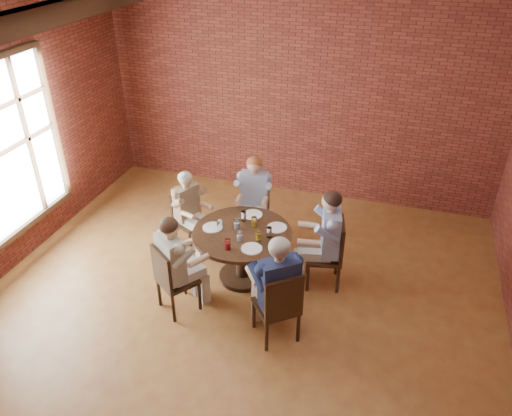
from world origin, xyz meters
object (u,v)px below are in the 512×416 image
(chair_b, at_px, (255,206))
(dining_table, at_px, (242,246))
(chair_d, at_px, (171,278))
(chair_e, at_px, (280,305))
(diner_c, at_px, (190,212))
(diner_e, at_px, (277,288))
(diner_d, at_px, (176,265))
(diner_a, at_px, (325,240))
(chair_c, at_px, (187,218))
(smartphone, at_px, (258,247))
(chair_a, at_px, (331,251))
(diner_b, at_px, (254,199))

(chair_b, bearing_deg, dining_table, -90.00)
(dining_table, relative_size, chair_b, 1.38)
(chair_d, relative_size, chair_e, 0.97)
(diner_c, distance_m, chair_e, 2.20)
(chair_e, relative_size, diner_e, 0.70)
(diner_d, bearing_deg, chair_d, 90.00)
(diner_a, relative_size, chair_c, 1.57)
(chair_d, bearing_deg, diner_d, -90.00)
(dining_table, relative_size, smartphone, 10.01)
(chair_c, height_order, diner_c, diner_c)
(chair_a, height_order, diner_b, diner_b)
(diner_b, relative_size, diner_e, 0.95)
(diner_d, bearing_deg, diner_b, -67.44)
(diner_c, relative_size, chair_e, 1.28)
(chair_d, bearing_deg, dining_table, -90.00)
(dining_table, height_order, chair_b, chair_b)
(chair_c, bearing_deg, diner_e, -103.23)
(chair_a, distance_m, chair_c, 2.15)
(dining_table, distance_m, chair_d, 1.06)
(dining_table, bearing_deg, diner_b, 98.82)
(chair_a, height_order, diner_e, diner_e)
(diner_d, height_order, diner_e, diner_e)
(diner_a, bearing_deg, chair_e, -25.57)
(diner_d, distance_m, diner_e, 1.27)
(chair_e, bearing_deg, diner_c, -77.94)
(chair_b, distance_m, diner_d, 1.91)
(chair_b, height_order, diner_e, diner_e)
(chair_d, distance_m, diner_e, 1.33)
(chair_c, distance_m, diner_d, 1.35)
(chair_b, height_order, smartphone, chair_b)
(diner_d, height_order, smartphone, diner_d)
(chair_c, xyz_separation_m, diner_d, (0.44, -1.26, 0.18))
(dining_table, height_order, diner_d, diner_d)
(dining_table, relative_size, diner_e, 0.93)
(diner_a, relative_size, diner_e, 1.00)
(chair_a, xyz_separation_m, chair_e, (-0.37, -1.20, 0.00))
(diner_a, height_order, smartphone, diner_a)
(diner_b, xyz_separation_m, chair_c, (-0.85, -0.51, -0.17))
(diner_c, distance_m, chair_d, 1.35)
(dining_table, distance_m, chair_e, 1.22)
(diner_a, xyz_separation_m, diner_c, (-1.98, 0.22, -0.07))
(chair_c, bearing_deg, diner_d, -135.70)
(chair_b, distance_m, chair_c, 1.03)
(chair_d, distance_m, smartphone, 1.12)
(dining_table, bearing_deg, chair_e, -51.40)
(chair_a, distance_m, diner_e, 1.22)
(diner_d, xyz_separation_m, smartphone, (0.86, 0.53, 0.09))
(diner_a, height_order, diner_d, diner_a)
(chair_a, height_order, chair_c, chair_a)
(chair_d, distance_m, diner_d, 0.18)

